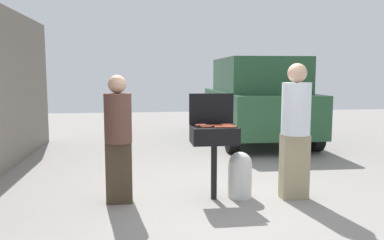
% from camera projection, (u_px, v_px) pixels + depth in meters
% --- Properties ---
extents(ground_plane, '(24.00, 24.00, 0.00)m').
position_uv_depth(ground_plane, '(215.00, 200.00, 5.11)').
color(ground_plane, gray).
extents(bbq_grill, '(0.60, 0.44, 0.97)m').
position_uv_depth(bbq_grill, '(214.00, 138.00, 5.08)').
color(bbq_grill, black).
rests_on(bbq_grill, ground).
extents(grill_lid_open, '(0.60, 0.05, 0.42)m').
position_uv_depth(grill_lid_open, '(212.00, 109.00, 5.25)').
color(grill_lid_open, black).
rests_on(grill_lid_open, bbq_grill).
extents(hot_dog_0, '(0.13, 0.04, 0.03)m').
position_uv_depth(hot_dog_0, '(230.00, 127.00, 4.92)').
color(hot_dog_0, '#B74C33').
rests_on(hot_dog_0, bbq_grill).
extents(hot_dog_1, '(0.13, 0.04, 0.03)m').
position_uv_depth(hot_dog_1, '(216.00, 126.00, 5.05)').
color(hot_dog_1, '#AD4228').
rests_on(hot_dog_1, bbq_grill).
extents(hot_dog_2, '(0.13, 0.03, 0.03)m').
position_uv_depth(hot_dog_2, '(226.00, 125.00, 5.16)').
color(hot_dog_2, '#AD4228').
rests_on(hot_dog_2, bbq_grill).
extents(hot_dog_3, '(0.13, 0.03, 0.03)m').
position_uv_depth(hot_dog_3, '(200.00, 125.00, 5.13)').
color(hot_dog_3, '#C6593D').
rests_on(hot_dog_3, bbq_grill).
extents(hot_dog_4, '(0.13, 0.03, 0.03)m').
position_uv_depth(hot_dog_4, '(231.00, 127.00, 4.95)').
color(hot_dog_4, '#C6593D').
rests_on(hot_dog_4, bbq_grill).
extents(hot_dog_5, '(0.13, 0.03, 0.03)m').
position_uv_depth(hot_dog_5, '(207.00, 127.00, 4.95)').
color(hot_dog_5, '#B74C33').
rests_on(hot_dog_5, bbq_grill).
extents(hot_dog_6, '(0.13, 0.03, 0.03)m').
position_uv_depth(hot_dog_6, '(205.00, 126.00, 5.05)').
color(hot_dog_6, '#C6593D').
rests_on(hot_dog_6, bbq_grill).
extents(hot_dog_7, '(0.13, 0.03, 0.03)m').
position_uv_depth(hot_dog_7, '(227.00, 126.00, 5.00)').
color(hot_dog_7, '#C6593D').
rests_on(hot_dog_7, bbq_grill).
extents(hot_dog_8, '(0.13, 0.04, 0.03)m').
position_uv_depth(hot_dog_8, '(201.00, 125.00, 5.10)').
color(hot_dog_8, '#C6593D').
rests_on(hot_dog_8, bbq_grill).
extents(hot_dog_9, '(0.13, 0.04, 0.03)m').
position_uv_depth(hot_dog_9, '(228.00, 125.00, 5.08)').
color(hot_dog_9, '#B74C33').
rests_on(hot_dog_9, bbq_grill).
extents(hot_dog_10, '(0.13, 0.03, 0.03)m').
position_uv_depth(hot_dog_10, '(220.00, 127.00, 4.92)').
color(hot_dog_10, '#C6593D').
rests_on(hot_dog_10, bbq_grill).
extents(hot_dog_11, '(0.13, 0.04, 0.03)m').
position_uv_depth(hot_dog_11, '(228.00, 125.00, 5.12)').
color(hot_dog_11, '#B74C33').
rests_on(hot_dog_11, bbq_grill).
extents(propane_tank, '(0.32, 0.32, 0.62)m').
position_uv_depth(propane_tank, '(240.00, 174.00, 5.21)').
color(propane_tank, silver).
rests_on(propane_tank, ground).
extents(person_left, '(0.34, 0.34, 1.64)m').
position_uv_depth(person_left, '(118.00, 134.00, 4.92)').
color(person_left, '#3F3323').
rests_on(person_left, ground).
extents(person_right, '(0.38, 0.38, 1.79)m').
position_uv_depth(person_right, '(296.00, 126.00, 5.10)').
color(person_right, gray).
rests_on(person_right, ground).
extents(parked_minivan, '(2.12, 4.45, 2.02)m').
position_uv_depth(parked_minivan, '(256.00, 99.00, 9.61)').
color(parked_minivan, '#234C2D').
rests_on(parked_minivan, ground).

